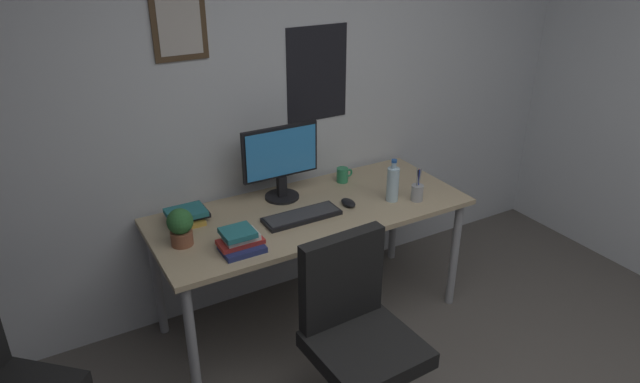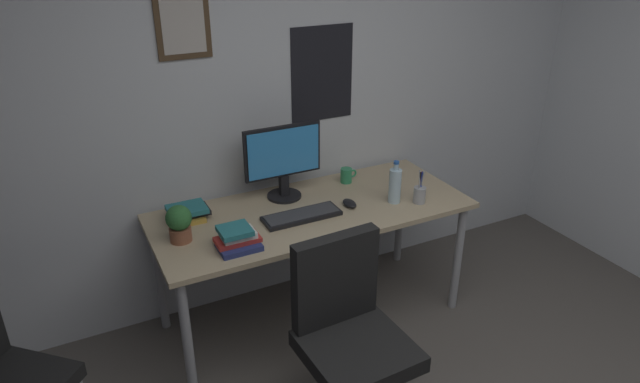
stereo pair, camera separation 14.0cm
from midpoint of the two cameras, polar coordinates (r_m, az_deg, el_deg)
wall_back at (r=3.36m, az=-4.91°, el=10.08°), size 4.40×0.10×2.60m
desk at (r=3.19m, az=-2.15°, el=-2.94°), size 1.78×0.74×0.74m
office_chair at (r=2.63m, az=2.10°, el=-13.65°), size 0.55×0.57×0.95m
monitor at (r=3.20m, az=-5.25°, el=3.23°), size 0.46×0.20×0.43m
keyboard at (r=3.06m, az=-3.17°, el=-2.51°), size 0.43×0.15×0.03m
computer_mouse at (r=3.19m, az=1.63°, el=-1.16°), size 0.06×0.11×0.04m
water_bottle at (r=3.23m, az=6.16°, el=0.80°), size 0.07×0.07×0.25m
coffee_mug_near at (r=3.47m, az=1.17°, el=1.69°), size 0.11×0.07×0.09m
potted_plant at (r=2.87m, az=-15.32°, el=-3.40°), size 0.13×0.13×0.19m
pen_cup at (r=3.27m, az=8.61°, el=-0.03°), size 0.07×0.07×0.20m
book_stack_left at (r=3.10m, az=-14.53°, el=-2.37°), size 0.22×0.17×0.07m
book_stack_right at (r=2.79m, az=-9.48°, el=-4.96°), size 0.22×0.17×0.11m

